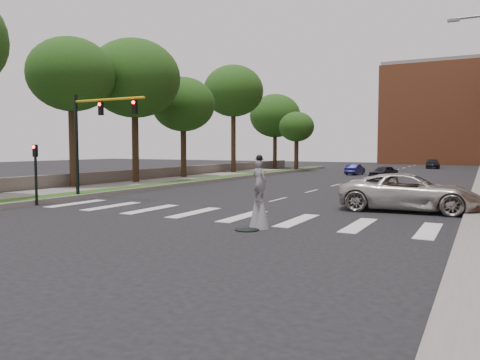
% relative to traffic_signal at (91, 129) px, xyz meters
% --- Properties ---
extents(ground_plane, '(160.00, 160.00, 0.00)m').
position_rel_traffic_signal_xyz_m(ground_plane, '(9.78, -3.00, -4.15)').
color(ground_plane, black).
rests_on(ground_plane, ground).
extents(grass_median, '(2.00, 60.00, 0.25)m').
position_rel_traffic_signal_xyz_m(grass_median, '(-1.72, 17.00, -4.03)').
color(grass_median, '#214914').
rests_on(grass_median, ground).
extents(median_curb, '(0.20, 60.00, 0.28)m').
position_rel_traffic_signal_xyz_m(median_curb, '(-0.67, 17.00, -4.01)').
color(median_curb, gray).
rests_on(median_curb, ground).
extents(sidewalk_left, '(4.00, 60.00, 0.18)m').
position_rel_traffic_signal_xyz_m(sidewalk_left, '(-4.72, 7.00, -4.06)').
color(sidewalk_left, slate).
rests_on(sidewalk_left, ground).
extents(stone_wall, '(0.50, 56.00, 1.10)m').
position_rel_traffic_signal_xyz_m(stone_wall, '(-7.22, 19.00, -3.60)').
color(stone_wall, '#5E5850').
rests_on(stone_wall, ground).
extents(manhole, '(0.90, 0.90, 0.04)m').
position_rel_traffic_signal_xyz_m(manhole, '(12.78, -5.00, -4.13)').
color(manhole, black).
rests_on(manhole, ground).
extents(building_backdrop, '(26.00, 14.00, 18.00)m').
position_rel_traffic_signal_xyz_m(building_backdrop, '(15.78, 75.00, 4.85)').
color(building_backdrop, '#AC5D36').
rests_on(building_backdrop, ground).
extents(traffic_signal, '(5.30, 0.23, 6.20)m').
position_rel_traffic_signal_xyz_m(traffic_signal, '(0.00, 0.00, 0.00)').
color(traffic_signal, black).
rests_on(traffic_signal, ground).
extents(secondary_signal, '(0.25, 0.21, 3.23)m').
position_rel_traffic_signal_xyz_m(secondary_signal, '(-0.52, -3.50, -2.20)').
color(secondary_signal, black).
rests_on(secondary_signal, ground).
extents(stilt_performer, '(0.83, 0.60, 2.80)m').
position_rel_traffic_signal_xyz_m(stilt_performer, '(13.01, -4.41, -3.08)').
color(stilt_performer, black).
rests_on(stilt_performer, ground).
extents(suv_crossing, '(6.76, 3.47, 1.83)m').
position_rel_traffic_signal_xyz_m(suv_crossing, '(17.33, 3.40, -3.24)').
color(suv_crossing, beige).
rests_on(suv_crossing, ground).
extents(car_near, '(2.64, 3.94, 1.25)m').
position_rel_traffic_signal_xyz_m(car_near, '(11.54, 27.70, -3.53)').
color(car_near, black).
rests_on(car_near, ground).
extents(car_mid, '(1.53, 3.69, 1.19)m').
position_rel_traffic_signal_xyz_m(car_mid, '(7.55, 32.28, -3.56)').
color(car_mid, '#16184D').
rests_on(car_mid, ground).
extents(car_far, '(2.40, 4.81, 1.34)m').
position_rel_traffic_signal_xyz_m(car_far, '(13.73, 53.20, -3.48)').
color(car_far, black).
rests_on(car_far, ground).
extents(tree_1, '(6.30, 6.30, 11.06)m').
position_rel_traffic_signal_xyz_m(tree_1, '(-6.41, 4.49, 4.18)').
color(tree_1, black).
rests_on(tree_1, ground).
extents(tree_2, '(7.63, 7.63, 12.02)m').
position_rel_traffic_signal_xyz_m(tree_2, '(-5.45, 10.30, 4.60)').
color(tree_2, black).
rests_on(tree_2, ground).
extents(tree_3, '(6.19, 6.19, 9.88)m').
position_rel_traffic_signal_xyz_m(tree_3, '(-5.69, 17.69, 3.06)').
color(tree_3, black).
rests_on(tree_3, ground).
extents(tree_4, '(7.07, 7.07, 12.67)m').
position_rel_traffic_signal_xyz_m(tree_4, '(-5.85, 28.23, 5.47)').
color(tree_4, black).
rests_on(tree_4, ground).
extents(tree_5, '(7.24, 7.24, 10.66)m').
position_rel_traffic_signal_xyz_m(tree_5, '(-6.27, 41.50, 3.40)').
color(tree_5, black).
rests_on(tree_5, ground).
extents(tree_6, '(4.51, 4.51, 7.63)m').
position_rel_traffic_signal_xyz_m(tree_6, '(-1.01, 36.27, 1.50)').
color(tree_6, black).
rests_on(tree_6, ground).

